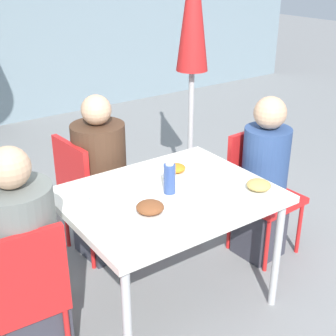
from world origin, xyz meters
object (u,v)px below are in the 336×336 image
at_px(chair_right, 259,184).
at_px(chair_far, 87,189).
at_px(closed_umbrella, 193,28).
at_px(person_right, 264,183).
at_px(person_far, 101,184).
at_px(drinking_cup, 98,205).
at_px(chair_left, 21,292).
at_px(bottle, 170,178).
at_px(person_left, 25,269).
at_px(salad_bowl, 140,176).

height_order(chair_right, chair_far, same).
bearing_deg(closed_umbrella, person_right, -97.25).
height_order(person_far, drinking_cup, person_far).
relative_size(chair_left, bottle, 4.62).
distance_m(chair_left, person_right, 1.67).
xyz_separation_m(person_far, drinking_cup, (-0.35, -0.67, 0.26)).
height_order(chair_right, bottle, bottle).
relative_size(person_left, closed_umbrella, 0.57).
relative_size(chair_left, person_left, 0.72).
bearing_deg(person_left, chair_right, 6.14).
xyz_separation_m(person_right, person_far, (-0.87, 0.64, -0.01)).
bearing_deg(chair_left, person_left, 58.13).
xyz_separation_m(chair_right, drinking_cup, (-1.27, -0.11, 0.29)).
relative_size(chair_far, drinking_cup, 8.42).
height_order(chair_right, person_far, person_far).
relative_size(chair_left, salad_bowl, 4.58).
distance_m(chair_left, closed_umbrella, 2.26).
relative_size(chair_far, closed_umbrella, 0.41).
distance_m(chair_right, chair_far, 1.16).
bearing_deg(chair_left, bottle, 5.19).
bearing_deg(person_far, chair_left, -52.84).
bearing_deg(person_far, drinking_cup, -32.80).
bearing_deg(person_left, bottle, -0.11).
relative_size(drinking_cup, salad_bowl, 0.54).
bearing_deg(person_right, closed_umbrella, -100.80).
distance_m(person_left, person_right, 1.62).
relative_size(bottle, drinking_cup, 1.82).
relative_size(person_right, chair_far, 1.33).
bearing_deg(chair_far, bottle, 6.91).
xyz_separation_m(chair_left, person_left, (0.05, 0.08, 0.06)).
xyz_separation_m(chair_left, salad_bowl, (0.82, 0.26, 0.27)).
relative_size(bottle, salad_bowl, 0.99).
bearing_deg(bottle, chair_far, 101.88).
bearing_deg(person_far, salad_bowl, -2.78).
bearing_deg(chair_left, salad_bowl, 20.45).
distance_m(chair_left, person_far, 1.08).
bearing_deg(closed_umbrella, drinking_cup, -143.94).
height_order(chair_left, person_left, person_left).
relative_size(chair_right, chair_far, 1.00).
bearing_deg(closed_umbrella, chair_left, -150.04).
relative_size(chair_left, person_right, 0.75).
distance_m(person_left, salad_bowl, 0.82).
bearing_deg(person_right, chair_right, -121.87).
bearing_deg(person_right, bottle, 0.19).
bearing_deg(closed_umbrella, chair_far, -166.19).
distance_m(person_right, closed_umbrella, 1.30).
relative_size(chair_right, drinking_cup, 8.42).
bearing_deg(chair_far, closed_umbrella, 98.85).
distance_m(person_left, chair_far, 0.96).
distance_m(person_right, chair_far, 1.17).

